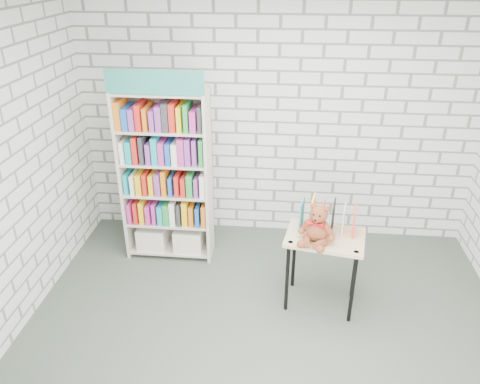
{
  "coord_description": "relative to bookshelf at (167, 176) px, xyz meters",
  "views": [
    {
      "loc": [
        0.09,
        -3.11,
        3.09
      ],
      "look_at": [
        -0.32,
        0.95,
        1.02
      ],
      "focal_mm": 35.0,
      "sensor_mm": 36.0,
      "label": 1
    }
  ],
  "objects": [
    {
      "name": "bookshelf",
      "position": [
        0.0,
        0.0,
        0.0
      ],
      "size": [
        0.96,
        0.37,
        2.14
      ],
      "color": "beige",
      "rests_on": "ground"
    },
    {
      "name": "table_books",
      "position": [
        1.68,
        -0.62,
        -0.06
      ],
      "size": [
        0.53,
        0.3,
        0.3
      ],
      "color": "teal",
      "rests_on": "display_table"
    },
    {
      "name": "display_table",
      "position": [
        1.66,
        -0.73,
        -0.31
      ],
      "size": [
        0.79,
        0.61,
        0.77
      ],
      "color": "tan",
      "rests_on": "ground"
    },
    {
      "name": "room_shell",
      "position": [
        1.15,
        -1.36,
        0.81
      ],
      "size": [
        4.52,
        4.02,
        2.81
      ],
      "color": "silver",
      "rests_on": "ground"
    },
    {
      "name": "teddy_bear",
      "position": [
        1.57,
        -0.83,
        -0.06
      ],
      "size": [
        0.34,
        0.33,
        0.37
      ],
      "color": "brown",
      "rests_on": "display_table"
    },
    {
      "name": "ground",
      "position": [
        1.15,
        -1.36,
        -0.98
      ],
      "size": [
        4.5,
        4.5,
        0.0
      ],
      "primitive_type": "plane",
      "color": "#404B3F",
      "rests_on": "ground"
    }
  ]
}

